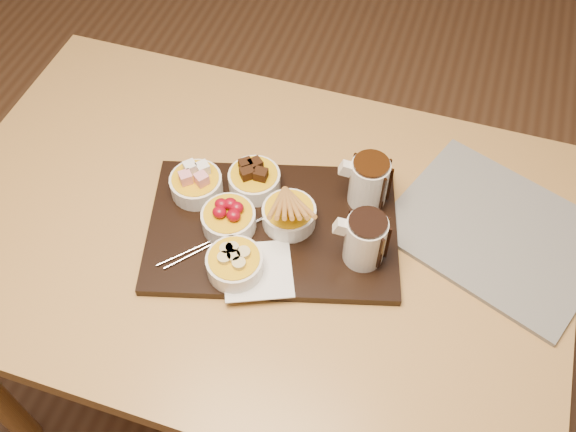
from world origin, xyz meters
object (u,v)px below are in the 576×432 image
(bowl_strawberries, at_px, (229,220))
(pitcher_milk_chocolate, at_px, (369,183))
(dining_table, at_px, (252,253))
(serving_board, at_px, (273,228))
(newspaper, at_px, (497,232))
(pitcher_dark_chocolate, at_px, (365,240))

(bowl_strawberries, bearing_deg, pitcher_milk_chocolate, 31.81)
(pitcher_milk_chocolate, bearing_deg, dining_table, -165.80)
(pitcher_milk_chocolate, bearing_deg, serving_board, -158.20)
(pitcher_milk_chocolate, height_order, newspaper, pitcher_milk_chocolate)
(serving_board, height_order, bowl_strawberries, bowl_strawberries)
(dining_table, xyz_separation_m, pitcher_milk_chocolate, (0.20, 0.11, 0.17))
(serving_board, bearing_deg, pitcher_dark_chocolate, -19.98)
(dining_table, xyz_separation_m, pitcher_dark_chocolate, (0.22, -0.02, 0.17))
(pitcher_dark_chocolate, xyz_separation_m, newspaper, (0.23, 0.14, -0.06))
(dining_table, height_order, bowl_strawberries, bowl_strawberries)
(pitcher_dark_chocolate, xyz_separation_m, pitcher_milk_chocolate, (-0.02, 0.13, 0.00))
(dining_table, height_order, serving_board, serving_board)
(serving_board, relative_size, pitcher_dark_chocolate, 4.63)
(pitcher_dark_chocolate, distance_m, pitcher_milk_chocolate, 0.13)
(dining_table, height_order, pitcher_milk_chocolate, pitcher_milk_chocolate)
(dining_table, height_order, pitcher_dark_chocolate, pitcher_dark_chocolate)
(pitcher_dark_chocolate, height_order, newspaper, pitcher_dark_chocolate)
(serving_board, bearing_deg, newspaper, 1.91)
(pitcher_milk_chocolate, bearing_deg, pitcher_dark_chocolate, -94.40)
(serving_board, height_order, pitcher_milk_chocolate, pitcher_milk_chocolate)
(pitcher_dark_chocolate, relative_size, pitcher_milk_chocolate, 1.00)
(serving_board, distance_m, pitcher_dark_chocolate, 0.19)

